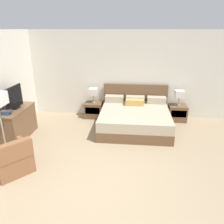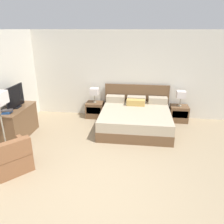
# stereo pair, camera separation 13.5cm
# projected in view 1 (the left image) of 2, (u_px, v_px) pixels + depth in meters

# --- Properties ---
(ground_plane) EXTENTS (11.36, 11.36, 0.00)m
(ground_plane) POSITION_uv_depth(u_px,v_px,m) (101.00, 192.00, 3.93)
(ground_plane) COLOR #998466
(wall_back) EXTENTS (6.85, 0.06, 2.73)m
(wall_back) POSITION_uv_depth(u_px,v_px,m) (118.00, 75.00, 6.98)
(wall_back) COLOR silver
(wall_back) RESTS_ON ground
(bed) EXTENTS (2.05, 1.97, 1.09)m
(bed) POSITION_uv_depth(u_px,v_px,m) (135.00, 118.00, 6.38)
(bed) COLOR brown
(bed) RESTS_ON ground
(nightstand_left) EXTENTS (0.55, 0.45, 0.50)m
(nightstand_left) POSITION_uv_depth(u_px,v_px,m) (94.00, 110.00, 7.16)
(nightstand_left) COLOR brown
(nightstand_left) RESTS_ON ground
(nightstand_right) EXTENTS (0.55, 0.45, 0.50)m
(nightstand_right) POSITION_uv_depth(u_px,v_px,m) (177.00, 113.00, 6.91)
(nightstand_right) COLOR brown
(nightstand_right) RESTS_ON ground
(table_lamp_left) EXTENTS (0.26, 0.26, 0.48)m
(table_lamp_left) POSITION_uv_depth(u_px,v_px,m) (93.00, 92.00, 6.94)
(table_lamp_left) COLOR gray
(table_lamp_left) RESTS_ON nightstand_left
(table_lamp_right) EXTENTS (0.26, 0.26, 0.48)m
(table_lamp_right) POSITION_uv_depth(u_px,v_px,m) (179.00, 94.00, 6.69)
(table_lamp_right) COLOR gray
(table_lamp_right) RESTS_ON nightstand_right
(dresser) EXTENTS (0.54, 1.25, 0.81)m
(dresser) POSITION_uv_depth(u_px,v_px,m) (17.00, 123.00, 5.78)
(dresser) COLOR brown
(dresser) RESTS_ON ground
(tv) EXTENTS (0.18, 0.77, 0.58)m
(tv) POSITION_uv_depth(u_px,v_px,m) (14.00, 98.00, 5.58)
(tv) COLOR black
(tv) RESTS_ON dresser
(book_red_cover) EXTENTS (0.22, 0.20, 0.03)m
(book_red_cover) POSITION_uv_depth(u_px,v_px,m) (6.00, 114.00, 5.28)
(book_red_cover) COLOR #234C8E
(book_red_cover) RESTS_ON dresser
(book_blue_cover) EXTENTS (0.21, 0.18, 0.04)m
(book_blue_cover) POSITION_uv_depth(u_px,v_px,m) (6.00, 113.00, 5.26)
(book_blue_cover) COLOR #234C8E
(book_blue_cover) RESTS_ON book_red_cover
(book_small_top) EXTENTS (0.27, 0.21, 0.03)m
(book_small_top) POSITION_uv_depth(u_px,v_px,m) (6.00, 111.00, 5.25)
(book_small_top) COLOR #383333
(book_small_top) RESTS_ON book_blue_cover
(armchair_by_window) EXTENTS (0.97, 0.97, 0.76)m
(armchair_by_window) POSITION_uv_depth(u_px,v_px,m) (12.00, 160.00, 4.39)
(armchair_by_window) COLOR brown
(armchair_by_window) RESTS_ON ground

